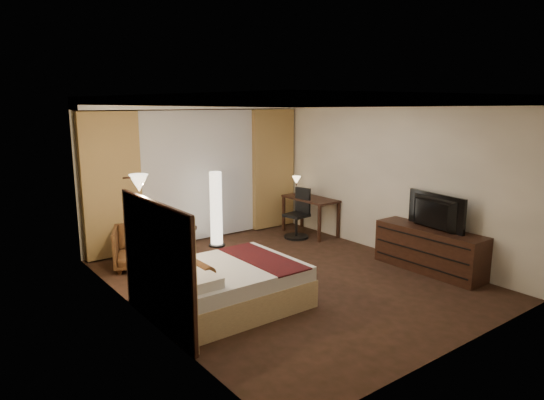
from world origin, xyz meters
TOP-DOWN VIEW (x-y plane):
  - floor at (0.00, 0.00)m, footprint 4.50×5.50m
  - ceiling at (0.00, 0.00)m, footprint 4.50×5.50m
  - back_wall at (0.00, 2.75)m, footprint 4.50×0.02m
  - left_wall at (-2.25, 0.00)m, footprint 0.02×5.50m
  - right_wall at (2.25, 0.00)m, footprint 0.02×5.50m
  - crown_molding at (0.00, 0.00)m, footprint 4.50×5.50m
  - soffit at (0.00, 2.50)m, footprint 4.50×0.50m
  - curtain_sheer at (0.00, 2.67)m, footprint 2.48×0.04m
  - curtain_left_drape at (-1.70, 2.61)m, footprint 1.00×0.14m
  - curtain_right_drape at (1.70, 2.61)m, footprint 1.00×0.14m
  - wall_sconce at (-2.09, 0.42)m, footprint 0.24×0.24m
  - bed at (-1.26, -0.30)m, footprint 1.86×1.45m
  - headboard at (-2.20, -0.30)m, footprint 0.12×1.75m
  - armchair at (-1.60, 1.85)m, footprint 0.94×0.91m
  - side_table at (-0.71, 1.99)m, footprint 0.46×0.46m
  - floor_lamp at (0.03, 2.13)m, footprint 0.30×0.30m
  - desk at (1.95, 1.70)m, footprint 0.55×1.18m
  - desk_lamp at (1.95, 2.14)m, footprint 0.18×0.18m
  - office_chair at (1.54, 1.65)m, footprint 0.54×0.54m
  - dresser at (2.00, -1.06)m, footprint 0.50×1.77m
  - television at (1.97, -1.06)m, footprint 0.80×1.19m

SIDE VIEW (x-z plane):
  - floor at x=0.00m, z-range -0.01..0.01m
  - side_table at x=-0.71m, z-range 0.00..0.50m
  - bed at x=-1.26m, z-range 0.00..0.54m
  - dresser at x=2.00m, z-range 0.00..0.69m
  - armchair at x=-1.60m, z-range 0.00..0.75m
  - desk at x=1.95m, z-range 0.00..0.75m
  - office_chair at x=1.54m, z-range 0.00..0.99m
  - floor_lamp at x=0.03m, z-range 0.00..1.40m
  - headboard at x=-2.20m, z-range 0.00..1.50m
  - desk_lamp at x=1.95m, z-range 0.75..1.09m
  - television at x=1.97m, z-range 0.93..1.08m
  - curtain_sheer at x=0.00m, z-range 0.02..2.48m
  - curtain_left_drape at x=-1.70m, z-range 0.02..2.48m
  - curtain_right_drape at x=1.70m, z-range 0.02..2.48m
  - back_wall at x=0.00m, z-range 0.00..2.70m
  - left_wall at x=-2.25m, z-range 0.00..2.70m
  - right_wall at x=2.25m, z-range 0.00..2.70m
  - wall_sconce at x=-2.09m, z-range 1.50..1.74m
  - soffit at x=0.00m, z-range 2.50..2.70m
  - crown_molding at x=0.00m, z-range 2.58..2.70m
  - ceiling at x=0.00m, z-range 2.70..2.71m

